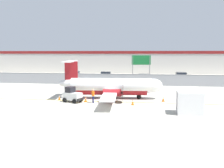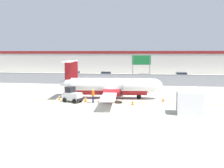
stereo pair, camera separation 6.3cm
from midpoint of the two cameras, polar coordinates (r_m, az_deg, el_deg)
ground_plane at (r=30.68m, az=-0.78°, el=-4.05°), size 140.00×140.00×0.01m
perimeter_fence at (r=46.22m, az=2.34°, el=1.12°), size 98.00×0.10×2.10m
parking_lot_strip at (r=57.72m, az=3.52°, el=1.26°), size 98.00×17.00×0.12m
background_building at (r=75.91m, az=4.70°, el=5.07°), size 91.00×8.10×6.50m
commuter_airplane at (r=32.47m, az=0.22°, el=-0.57°), size 13.65×16.08×4.92m
baggage_tug at (r=30.64m, az=-9.04°, el=-2.53°), size 2.57×2.05×1.88m
ground_crew_worker at (r=29.77m, az=-4.30°, el=-2.56°), size 0.44×0.54×1.70m
cargo_container at (r=25.58m, az=17.34°, el=-4.13°), size 2.44×2.03×2.20m
traffic_cone_near_left at (r=30.60m, az=-6.01°, el=-3.53°), size 0.36×0.36×0.64m
traffic_cone_near_right at (r=32.41m, az=-11.88°, el=-3.04°), size 0.36×0.36×0.64m
traffic_cone_far_left at (r=28.78m, az=4.80°, el=-4.19°), size 0.36×0.36×0.64m
traffic_cone_far_right at (r=31.36m, az=11.69°, el=-3.38°), size 0.36×0.36×0.64m
parked_car_0 at (r=58.61m, az=-8.42°, el=2.10°), size 4.28×2.17×1.58m
parked_car_1 at (r=56.96m, az=-1.24°, el=2.03°), size 4.37×2.39×1.58m
parked_car_2 at (r=51.12m, az=7.21°, el=1.40°), size 4.37×2.40×1.58m
parked_car_3 at (r=57.21m, az=15.69°, el=1.79°), size 4.24×2.09×1.58m
highway_sign at (r=47.82m, az=6.76°, el=4.91°), size 3.60×0.14×5.50m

